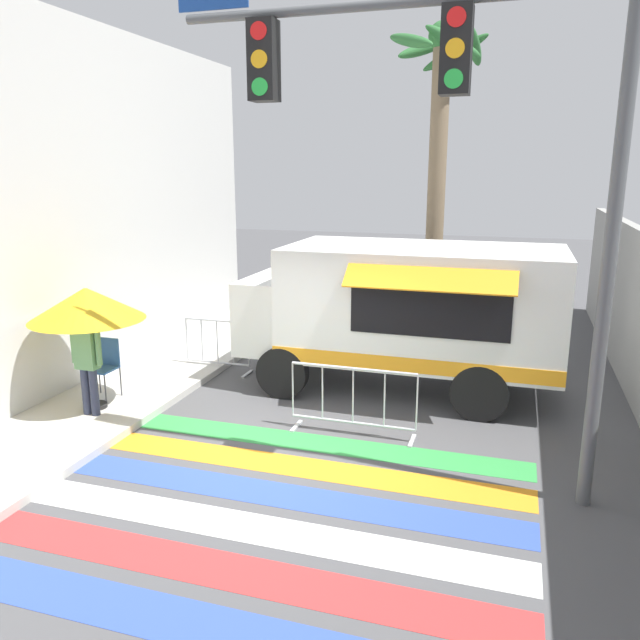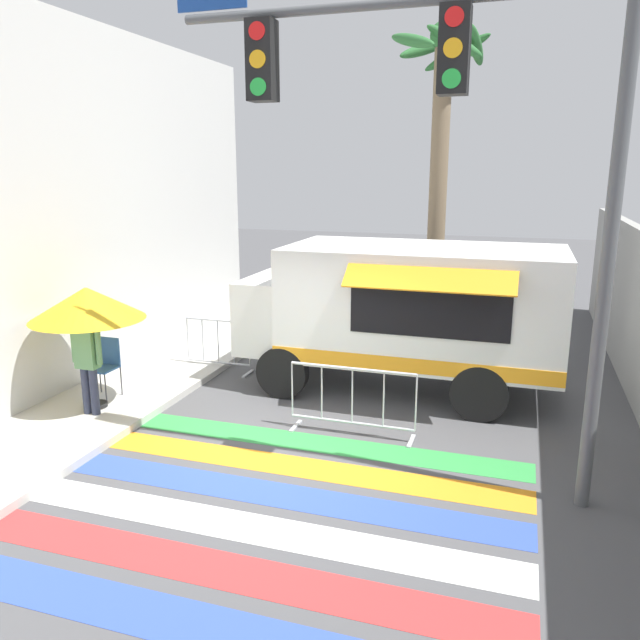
{
  "view_description": "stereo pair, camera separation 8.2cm",
  "coord_description": "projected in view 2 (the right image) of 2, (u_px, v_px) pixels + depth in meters",
  "views": [
    {
      "loc": [
        2.73,
        -7.4,
        3.84
      ],
      "look_at": [
        -0.27,
        2.13,
        1.4
      ],
      "focal_mm": 35.0,
      "sensor_mm": 36.0,
      "label": 1
    },
    {
      "loc": [
        2.81,
        -7.38,
        3.84
      ],
      "look_at": [
        -0.27,
        2.13,
        1.4
      ],
      "focal_mm": 35.0,
      "sensor_mm": 36.0,
      "label": 2
    }
  ],
  "objects": [
    {
      "name": "sidewalk_left",
      "position": [
        14.0,
        411.0,
        9.97
      ],
      "size": [
        4.4,
        16.0,
        0.12
      ],
      "color": "#B7B5AD",
      "rests_on": "ground_plane"
    },
    {
      "name": "patio_umbrella",
      "position": [
        87.0,
        304.0,
        9.59
      ],
      "size": [
        1.75,
        1.75,
        1.95
      ],
      "color": "black",
      "rests_on": "sidewalk_left"
    },
    {
      "name": "barricade_front",
      "position": [
        352.0,
        402.0,
        9.12
      ],
      "size": [
        1.89,
        0.44,
        1.04
      ],
      "color": "#B7BABF",
      "rests_on": "ground_plane"
    },
    {
      "name": "barricade_side",
      "position": [
        218.0,
        347.0,
        11.99
      ],
      "size": [
        1.34,
        0.44,
        1.04
      ],
      "color": "#B7BABF",
      "rests_on": "ground_plane"
    },
    {
      "name": "food_truck",
      "position": [
        398.0,
        306.0,
        10.86
      ],
      "size": [
        5.45,
        2.82,
        2.55
      ],
      "color": "white",
      "rests_on": "ground_plane"
    },
    {
      "name": "folding_chair",
      "position": [
        105.0,
        361.0,
        10.33
      ],
      "size": [
        0.44,
        0.44,
        0.99
      ],
      "rotation": [
        0.0,
        0.0,
        -0.1
      ],
      "color": "#4C4C51",
      "rests_on": "sidewalk_left"
    },
    {
      "name": "palm_tree",
      "position": [
        440.0,
        139.0,
        13.2
      ],
      "size": [
        2.15,
        2.24,
        6.77
      ],
      "color": "#7A664C",
      "rests_on": "ground_plane"
    },
    {
      "name": "crosswalk_painted",
      "position": [
        248.0,
        507.0,
        7.25
      ],
      "size": [
        6.4,
        4.36,
        0.01
      ],
      "color": "#334FB2",
      "rests_on": "ground_plane"
    },
    {
      "name": "traffic_signal_pole",
      "position": [
        454.0,
        123.0,
        6.79
      ],
      "size": [
        5.09,
        0.29,
        5.93
      ],
      "color": "#515456",
      "rests_on": "ground_plane"
    },
    {
      "name": "vendor_person",
      "position": [
        87.0,
        358.0,
        9.5
      ],
      "size": [
        0.53,
        0.21,
        1.59
      ],
      "rotation": [
        0.0,
        0.0,
        0.15
      ],
      "color": "#2D3347",
      "rests_on": "sidewalk_left"
    },
    {
      "name": "ground_plane",
      "position": [
        291.0,
        455.0,
        8.57
      ],
      "size": [
        60.0,
        60.0,
        0.0
      ],
      "primitive_type": "plane",
      "color": "#4C4C4F"
    }
  ]
}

